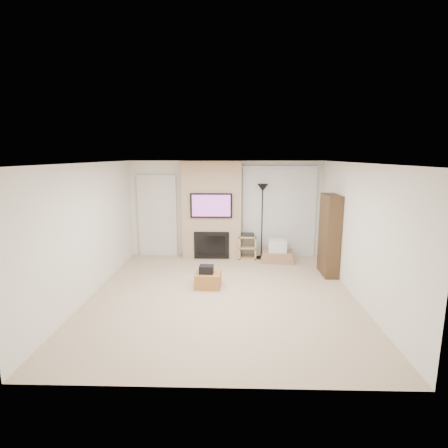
{
  "coord_description": "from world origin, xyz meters",
  "views": [
    {
      "loc": [
        0.2,
        -6.33,
        2.63
      ],
      "look_at": [
        0.0,
        1.2,
        1.15
      ],
      "focal_mm": 28.0,
      "sensor_mm": 36.0,
      "label": 1
    }
  ],
  "objects_px": {
    "av_stand": "(247,245)",
    "floor_lamp": "(262,200)",
    "ottoman": "(208,280)",
    "bookshelf": "(329,235)",
    "box_stack": "(277,253)"
  },
  "relations": [
    {
      "from": "ottoman",
      "to": "av_stand",
      "type": "xyz_separation_m",
      "value": [
        0.87,
        2.04,
        0.2
      ]
    },
    {
      "from": "floor_lamp",
      "to": "av_stand",
      "type": "bearing_deg",
      "value": -178.19
    },
    {
      "from": "ottoman",
      "to": "av_stand",
      "type": "bearing_deg",
      "value": 66.96
    },
    {
      "from": "box_stack",
      "to": "floor_lamp",
      "type": "bearing_deg",
      "value": 149.16
    },
    {
      "from": "ottoman",
      "to": "av_stand",
      "type": "height_order",
      "value": "av_stand"
    },
    {
      "from": "ottoman",
      "to": "bookshelf",
      "type": "distance_m",
      "value": 2.88
    },
    {
      "from": "av_stand",
      "to": "floor_lamp",
      "type": "bearing_deg",
      "value": 1.81
    },
    {
      "from": "ottoman",
      "to": "bookshelf",
      "type": "height_order",
      "value": "bookshelf"
    },
    {
      "from": "av_stand",
      "to": "box_stack",
      "type": "bearing_deg",
      "value": -16.16
    },
    {
      "from": "floor_lamp",
      "to": "av_stand",
      "type": "distance_m",
      "value": 1.23
    },
    {
      "from": "av_stand",
      "to": "box_stack",
      "type": "height_order",
      "value": "av_stand"
    },
    {
      "from": "av_stand",
      "to": "bookshelf",
      "type": "bearing_deg",
      "value": -33.5
    },
    {
      "from": "floor_lamp",
      "to": "bookshelf",
      "type": "relative_size",
      "value": 1.07
    },
    {
      "from": "ottoman",
      "to": "av_stand",
      "type": "relative_size",
      "value": 0.76
    },
    {
      "from": "floor_lamp",
      "to": "ottoman",
      "type": "bearing_deg",
      "value": -121.12
    }
  ]
}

